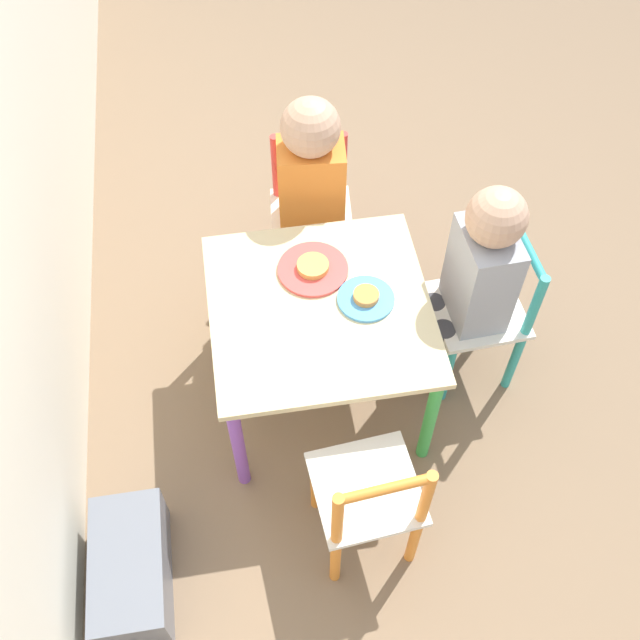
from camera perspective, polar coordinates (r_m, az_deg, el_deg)
The scene contains 10 objects.
ground_plane at distance 2.38m, azimuth 0.00°, elevation -5.25°, with size 6.00×6.00×0.00m, color #7F664C.
kids_table at distance 2.07m, azimuth 0.00°, elevation 0.08°, with size 0.60×0.60×0.44m.
chair_red at distance 2.47m, azimuth -0.69°, elevation 7.89°, with size 0.28×0.28×0.53m.
chair_teal at distance 2.27m, azimuth 12.37°, elevation 0.53°, with size 0.27×0.27×0.53m.
chair_orange at distance 1.93m, azimuth 3.72°, elevation -13.54°, with size 0.28×0.28×0.53m.
child_right at distance 2.29m, azimuth -0.65°, elevation 10.23°, with size 0.23×0.21×0.75m.
child_front at distance 2.10m, azimuth 11.72°, elevation 3.35°, with size 0.21×0.22×0.76m.
plate_right at distance 2.09m, azimuth -0.55°, elevation 3.96°, with size 0.20×0.20×0.03m.
plate_front at distance 2.03m, azimuth 3.52°, elevation 1.69°, with size 0.16×0.16×0.03m.
storage_bin at distance 2.11m, azimuth -14.19°, elevation -18.00°, with size 0.36×0.19×0.17m.
Camera 1 is at (-1.20, 0.19, 2.05)m, focal length 42.00 mm.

